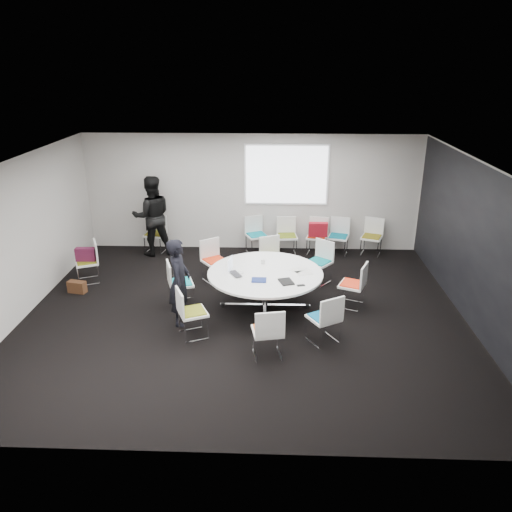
{
  "coord_description": "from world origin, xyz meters",
  "views": [
    {
      "loc": [
        0.52,
        -8.16,
        4.38
      ],
      "look_at": [
        0.2,
        0.4,
        1.0
      ],
      "focal_mm": 35.0,
      "sensor_mm": 36.0,
      "label": 1
    }
  ],
  "objects_px": {
    "chair_ring_c": "(273,265)",
    "person_back": "(152,216)",
    "chair_person_back": "(156,241)",
    "chair_back_a": "(256,242)",
    "chair_back_e": "(371,244)",
    "chair_ring_f": "(192,321)",
    "chair_ring_b": "(319,270)",
    "chair_ring_e": "(181,291)",
    "chair_back_c": "(317,243)",
    "chair_ring_g": "(268,341)",
    "brown_bag": "(77,287)",
    "conference_table": "(265,282)",
    "chair_ring_a": "(352,293)",
    "cup": "(263,261)",
    "chair_back_b": "(287,243)",
    "maroon_bag": "(86,254)",
    "chair_back_d": "(338,243)",
    "person_main": "(179,282)",
    "laptop": "(238,274)",
    "chair_ring_h": "(324,327)",
    "chair_ring_d": "(215,268)",
    "chair_spare_left": "(88,270)"
  },
  "relations": [
    {
      "from": "chair_back_b",
      "to": "maroon_bag",
      "type": "height_order",
      "value": "chair_back_b"
    },
    {
      "from": "chair_back_a",
      "to": "chair_back_d",
      "type": "relative_size",
      "value": 1.0
    },
    {
      "from": "chair_back_a",
      "to": "chair_back_b",
      "type": "xyz_separation_m",
      "value": [
        0.73,
        -0.04,
        0.0
      ]
    },
    {
      "from": "chair_back_a",
      "to": "chair_back_c",
      "type": "height_order",
      "value": "same"
    },
    {
      "from": "chair_person_back",
      "to": "chair_back_c",
      "type": "bearing_deg",
      "value": -170.6
    },
    {
      "from": "chair_ring_g",
      "to": "brown_bag",
      "type": "distance_m",
      "value": 4.45
    },
    {
      "from": "chair_ring_f",
      "to": "chair_back_e",
      "type": "relative_size",
      "value": 1.0
    },
    {
      "from": "chair_ring_d",
      "to": "chair_back_c",
      "type": "xyz_separation_m",
      "value": [
        2.27,
        1.63,
        0.0
      ]
    },
    {
      "from": "chair_ring_c",
      "to": "chair_ring_f",
      "type": "height_order",
      "value": "same"
    },
    {
      "from": "chair_ring_a",
      "to": "cup",
      "type": "distance_m",
      "value": 1.79
    },
    {
      "from": "chair_ring_h",
      "to": "person_main",
      "type": "bearing_deg",
      "value": 136.06
    },
    {
      "from": "brown_bag",
      "to": "chair_back_e",
      "type": "bearing_deg",
      "value": 20.38
    },
    {
      "from": "chair_ring_c",
      "to": "chair_spare_left",
      "type": "xyz_separation_m",
      "value": [
        -3.87,
        -0.37,
        0.0
      ]
    },
    {
      "from": "chair_ring_f",
      "to": "chair_spare_left",
      "type": "distance_m",
      "value": 3.31
    },
    {
      "from": "cup",
      "to": "chair_back_d",
      "type": "bearing_deg",
      "value": 54.37
    },
    {
      "from": "brown_bag",
      "to": "chair_ring_c",
      "type": "bearing_deg",
      "value": 12.86
    },
    {
      "from": "chair_ring_e",
      "to": "chair_back_c",
      "type": "xyz_separation_m",
      "value": [
        2.79,
        2.77,
        0.0
      ]
    },
    {
      "from": "chair_back_e",
      "to": "laptop",
      "type": "relative_size",
      "value": 2.68
    },
    {
      "from": "chair_ring_e",
      "to": "chair_back_d",
      "type": "xyz_separation_m",
      "value": [
        3.3,
        2.78,
        0.0
      ]
    },
    {
      "from": "chair_ring_d",
      "to": "person_back",
      "type": "relative_size",
      "value": 0.46
    },
    {
      "from": "laptop",
      "to": "brown_bag",
      "type": "distance_m",
      "value": 3.42
    },
    {
      "from": "chair_back_c",
      "to": "cup",
      "type": "xyz_separation_m",
      "value": [
        -1.24,
        -2.43,
        0.5
      ]
    },
    {
      "from": "chair_ring_e",
      "to": "maroon_bag",
      "type": "relative_size",
      "value": 2.2
    },
    {
      "from": "maroon_bag",
      "to": "brown_bag",
      "type": "bearing_deg",
      "value": -95.43
    },
    {
      "from": "chair_ring_b",
      "to": "chair_ring_e",
      "type": "xyz_separation_m",
      "value": [
        -2.71,
        -1.16,
        0.0
      ]
    },
    {
      "from": "chair_ring_e",
      "to": "chair_ring_d",
      "type": "bearing_deg",
      "value": 136.95
    },
    {
      "from": "chair_ring_c",
      "to": "chair_ring_f",
      "type": "bearing_deg",
      "value": 39.4
    },
    {
      "from": "chair_ring_c",
      "to": "chair_ring_h",
      "type": "bearing_deg",
      "value": 85.69
    },
    {
      "from": "chair_ring_c",
      "to": "person_back",
      "type": "bearing_deg",
      "value": -47.04
    },
    {
      "from": "chair_ring_a",
      "to": "chair_ring_f",
      "type": "xyz_separation_m",
      "value": [
        -2.84,
        -1.21,
        0.0
      ]
    },
    {
      "from": "chair_ring_b",
      "to": "chair_ring_f",
      "type": "xyz_separation_m",
      "value": [
        -2.3,
        -2.31,
        0.0
      ]
    },
    {
      "from": "chair_ring_b",
      "to": "chair_ring_a",
      "type": "bearing_deg",
      "value": 155.53
    },
    {
      "from": "conference_table",
      "to": "chair_back_e",
      "type": "xyz_separation_m",
      "value": [
        2.48,
        2.85,
        -0.25
      ]
    },
    {
      "from": "chair_ring_g",
      "to": "chair_ring_h",
      "type": "height_order",
      "value": "same"
    },
    {
      "from": "chair_ring_c",
      "to": "chair_person_back",
      "type": "xyz_separation_m",
      "value": [
        -2.85,
        1.46,
        0.0
      ]
    },
    {
      "from": "chair_ring_e",
      "to": "brown_bag",
      "type": "bearing_deg",
      "value": -120.46
    },
    {
      "from": "chair_back_d",
      "to": "person_main",
      "type": "distance_m",
      "value": 4.72
    },
    {
      "from": "chair_person_back",
      "to": "chair_back_a",
      "type": "bearing_deg",
      "value": -170.06
    },
    {
      "from": "conference_table",
      "to": "chair_ring_a",
      "type": "bearing_deg",
      "value": 4.3
    },
    {
      "from": "person_back",
      "to": "maroon_bag",
      "type": "distance_m",
      "value": 1.99
    },
    {
      "from": "person_back",
      "to": "brown_bag",
      "type": "height_order",
      "value": "person_back"
    },
    {
      "from": "chair_back_b",
      "to": "chair_spare_left",
      "type": "bearing_deg",
      "value": 16.72
    },
    {
      "from": "chair_back_d",
      "to": "brown_bag",
      "type": "distance_m",
      "value": 5.96
    },
    {
      "from": "chair_person_back",
      "to": "person_main",
      "type": "bearing_deg",
      "value": 119.57
    },
    {
      "from": "chair_ring_c",
      "to": "chair_ring_h",
      "type": "distance_m",
      "value": 2.75
    },
    {
      "from": "brown_bag",
      "to": "cup",
      "type": "bearing_deg",
      "value": -1.61
    },
    {
      "from": "conference_table",
      "to": "chair_ring_a",
      "type": "xyz_separation_m",
      "value": [
        1.64,
        0.12,
        -0.25
      ]
    },
    {
      "from": "chair_ring_b",
      "to": "chair_ring_g",
      "type": "xyz_separation_m",
      "value": [
        -1.03,
        -2.89,
        0.0
      ]
    },
    {
      "from": "chair_back_a",
      "to": "chair_back_e",
      "type": "distance_m",
      "value": 2.75
    },
    {
      "from": "chair_ring_e",
      "to": "person_back",
      "type": "relative_size",
      "value": 0.46
    }
  ]
}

